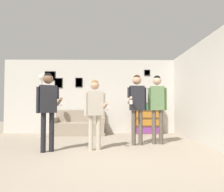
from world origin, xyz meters
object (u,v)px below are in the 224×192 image
at_px(couch, 79,126).
at_px(floor_lamp, 42,92).
at_px(bookshelf, 148,118).
at_px(person_watcher_holding_cup, 137,101).
at_px(person_player_foreground_left, 48,103).
at_px(drinking_cup, 150,101).
at_px(person_spectator_near_bookshelf, 157,101).
at_px(person_player_foreground_center, 95,107).

bearing_deg(couch, floor_lamp, -150.42).
relative_size(bookshelf, person_watcher_holding_cup, 0.61).
relative_size(person_player_foreground_left, drinking_cup, 15.99).
distance_m(bookshelf, person_player_foreground_left, 4.10).
relative_size(person_player_foreground_left, person_spectator_near_bookshelf, 0.96).
xyz_separation_m(floor_lamp, drinking_cup, (3.63, 0.84, -0.29)).
relative_size(person_player_foreground_center, person_watcher_holding_cup, 0.89).
height_order(person_player_foreground_left, person_watcher_holding_cup, person_watcher_holding_cup).
bearing_deg(person_player_foreground_left, person_spectator_near_bookshelf, 19.39).
distance_m(couch, person_player_foreground_center, 2.79).
height_order(person_player_foreground_center, person_spectator_near_bookshelf, person_spectator_near_bookshelf).
height_order(person_spectator_near_bookshelf, drinking_cup, person_spectator_near_bookshelf).
bearing_deg(bookshelf, person_watcher_holding_cup, -106.77).
distance_m(couch, person_watcher_holding_cup, 2.80).
height_order(bookshelf, person_watcher_holding_cup, person_watcher_holding_cup).
xyz_separation_m(bookshelf, person_spectator_near_bookshelf, (-0.11, -2.07, 0.58)).
bearing_deg(person_player_foreground_left, bookshelf, 47.59).
xyz_separation_m(couch, person_spectator_near_bookshelf, (2.31, -1.87, 0.85)).
relative_size(bookshelf, drinking_cup, 10.16).
relative_size(couch, bookshelf, 1.63).
xyz_separation_m(couch, person_watcher_holding_cup, (1.75, -2.01, 0.85)).
height_order(bookshelf, person_player_foreground_center, person_player_foreground_center).
height_order(person_player_foreground_center, person_watcher_holding_cup, person_watcher_holding_cup).
xyz_separation_m(couch, person_player_foreground_left, (-0.32, -2.80, 0.80)).
bearing_deg(bookshelf, person_spectator_near_bookshelf, -93.04).
distance_m(bookshelf, person_watcher_holding_cup, 2.39).
distance_m(bookshelf, person_spectator_near_bookshelf, 2.16).
relative_size(floor_lamp, person_player_foreground_left, 1.16).
height_order(floor_lamp, person_player_foreground_center, floor_lamp).
relative_size(couch, floor_lamp, 0.89).
bearing_deg(bookshelf, person_player_foreground_center, -121.38).
xyz_separation_m(bookshelf, drinking_cup, (0.09, -0.00, 0.61)).
xyz_separation_m(floor_lamp, person_player_foreground_left, (0.80, -2.16, -0.37)).
bearing_deg(drinking_cup, person_spectator_near_bookshelf, -95.41).
height_order(person_watcher_holding_cup, person_spectator_near_bookshelf, person_spectator_near_bookshelf).
relative_size(floor_lamp, drinking_cup, 18.59).
bearing_deg(person_player_foreground_left, floor_lamp, 110.31).
distance_m(person_player_foreground_left, person_spectator_near_bookshelf, 2.79).
bearing_deg(person_player_foreground_center, drinking_cup, 57.36).
distance_m(floor_lamp, person_player_foreground_center, 2.73).
xyz_separation_m(bookshelf, person_watcher_holding_cup, (-0.67, -2.22, 0.58)).
bearing_deg(drinking_cup, floor_lamp, -167.02).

